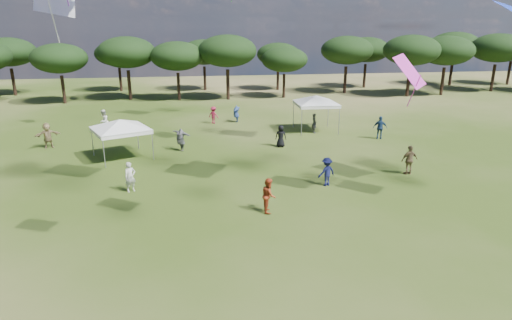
{
  "coord_description": "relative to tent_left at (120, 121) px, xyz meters",
  "views": [
    {
      "loc": [
        -1.29,
        -7.25,
        8.44
      ],
      "look_at": [
        0.76,
        6.0,
        4.24
      ],
      "focal_mm": 30.0,
      "sensor_mm": 36.0,
      "label": 1
    }
  ],
  "objects": [
    {
      "name": "tent_right",
      "position": [
        14.92,
        5.46,
        0.39
      ],
      "size": [
        6.62,
        6.62,
        3.31
      ],
      "rotation": [
        0.0,
        0.0,
        -0.03
      ],
      "color": "gray",
      "rests_on": "ground"
    },
    {
      "name": "festival_crowd",
      "position": [
        4.48,
        0.98,
        -1.65
      ],
      "size": [
        27.81,
        21.54,
        1.93
      ],
      "color": "#2A2A2E",
      "rests_on": "ground"
    },
    {
      "name": "tree_line",
      "position": [
        8.31,
        26.13,
        2.93
      ],
      "size": [
        108.78,
        17.63,
        7.77
      ],
      "color": "black",
      "rests_on": "ground"
    },
    {
      "name": "tent_left",
      "position": [
        0.0,
        0.0,
        0.0
      ],
      "size": [
        6.11,
        6.11,
        2.92
      ],
      "rotation": [
        0.0,
        0.0,
        0.41
      ],
      "color": "gray",
      "rests_on": "ground"
    }
  ]
}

